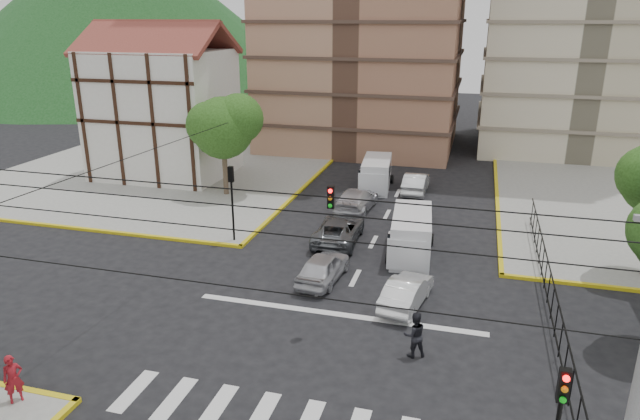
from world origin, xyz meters
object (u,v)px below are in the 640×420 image
(van_right_lane, at_px, (411,237))
(car_white_front_right, at_px, (407,292))
(pedestrian_crosswalk, at_px, (414,335))
(van_left_lane, at_px, (376,175))
(traffic_light_nw, at_px, (232,191))
(car_silver_front_left, at_px, (323,267))
(pedestrian_sw_corner, at_px, (13,379))
(traffic_light_se, at_px, (558,419))

(van_right_lane, xyz_separation_m, car_white_front_right, (0.52, -5.62, -0.46))
(van_right_lane, distance_m, pedestrian_crosswalk, 9.71)
(van_left_lane, bearing_deg, traffic_light_nw, -121.15)
(traffic_light_nw, bearing_deg, car_silver_front_left, -28.92)
(van_left_lane, xyz_separation_m, car_white_front_right, (4.61, -17.74, -0.42))
(car_silver_front_left, xyz_separation_m, pedestrian_sw_corner, (-7.49, -12.00, 0.29))
(van_left_lane, bearing_deg, traffic_light_se, -77.29)
(van_right_lane, height_order, pedestrian_crosswalk, van_right_lane)
(van_left_lane, relative_size, pedestrian_crosswalk, 2.82)
(car_silver_front_left, height_order, pedestrian_sw_corner, pedestrian_sw_corner)
(traffic_light_nw, xyz_separation_m, car_white_front_right, (10.62, -4.95, -2.43))
(traffic_light_se, relative_size, van_right_lane, 0.82)
(car_silver_front_left, bearing_deg, pedestrian_crosswalk, 138.17)
(van_left_lane, xyz_separation_m, pedestrian_sw_corner, (-7.20, -28.27, -0.09))
(van_right_lane, relative_size, pedestrian_crosswalk, 2.91)
(van_right_lane, bearing_deg, traffic_light_se, -76.55)
(traffic_light_se, relative_size, car_silver_front_left, 1.03)
(car_white_front_right, height_order, pedestrian_crosswalk, pedestrian_crosswalk)
(traffic_light_se, xyz_separation_m, pedestrian_crosswalk, (-4.17, 6.65, -2.19))
(car_silver_front_left, bearing_deg, van_left_lane, -83.90)
(traffic_light_se, bearing_deg, car_white_front_right, 115.05)
(traffic_light_se, xyz_separation_m, pedestrian_sw_corner, (-16.78, 0.12, -2.10))
(traffic_light_se, relative_size, van_left_lane, 0.84)
(van_left_lane, height_order, pedestrian_sw_corner, van_left_lane)
(traffic_light_se, height_order, pedestrian_crosswalk, traffic_light_se)
(car_silver_front_left, bearing_deg, pedestrian_sw_corner, 63.08)
(traffic_light_nw, height_order, pedestrian_sw_corner, traffic_light_nw)
(van_right_lane, relative_size, car_silver_front_left, 1.26)
(pedestrian_sw_corner, bearing_deg, van_right_lane, 3.40)
(traffic_light_nw, bearing_deg, pedestrian_sw_corner, -94.36)
(traffic_light_se, height_order, car_silver_front_left, traffic_light_se)
(van_right_lane, distance_m, pedestrian_sw_corner, 19.70)
(van_right_lane, bearing_deg, car_white_front_right, -89.93)
(car_silver_front_left, relative_size, car_white_front_right, 1.02)
(pedestrian_crosswalk, bearing_deg, van_right_lane, -106.59)
(traffic_light_nw, relative_size, van_right_lane, 0.82)
(pedestrian_sw_corner, bearing_deg, traffic_light_nw, 33.99)
(van_right_lane, distance_m, car_white_front_right, 5.66)
(pedestrian_sw_corner, relative_size, pedestrian_crosswalk, 0.94)
(van_right_lane, xyz_separation_m, pedestrian_crosswalk, (1.32, -9.62, -0.22))
(traffic_light_se, height_order, van_left_lane, traffic_light_se)
(traffic_light_nw, distance_m, van_right_lane, 10.32)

